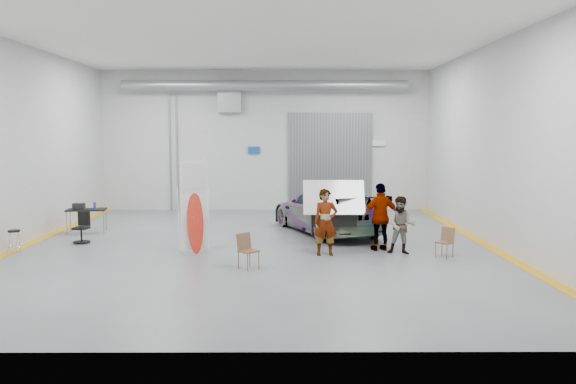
{
  "coord_description": "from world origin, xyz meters",
  "views": [
    {
      "loc": [
        0.87,
        -16.25,
        3.33
      ],
      "look_at": [
        0.94,
        1.12,
        1.5
      ],
      "focal_mm": 35.0,
      "sensor_mm": 36.0,
      "label": 1
    }
  ],
  "objects_px": {
    "surfboard_display": "(192,214)",
    "work_table": "(84,209)",
    "person_b": "(402,225)",
    "person_c": "(381,217)",
    "shop_stool": "(14,242)",
    "folding_chair_far": "(444,248)",
    "folding_chair_near": "(249,258)",
    "sedan_car": "(326,210)",
    "office_chair": "(82,229)",
    "person_a": "(326,222)"
  },
  "relations": [
    {
      "from": "work_table",
      "to": "office_chair",
      "type": "height_order",
      "value": "work_table"
    },
    {
      "from": "office_chair",
      "to": "sedan_car",
      "type": "bearing_deg",
      "value": 21.93
    },
    {
      "from": "surfboard_display",
      "to": "work_table",
      "type": "bearing_deg",
      "value": 119.83
    },
    {
      "from": "person_b",
      "to": "shop_stool",
      "type": "distance_m",
      "value": 10.71
    },
    {
      "from": "person_c",
      "to": "surfboard_display",
      "type": "height_order",
      "value": "surfboard_display"
    },
    {
      "from": "sedan_car",
      "to": "shop_stool",
      "type": "height_order",
      "value": "sedan_car"
    },
    {
      "from": "folding_chair_near",
      "to": "folding_chair_far",
      "type": "height_order",
      "value": "folding_chair_near"
    },
    {
      "from": "person_a",
      "to": "surfboard_display",
      "type": "height_order",
      "value": "surfboard_display"
    },
    {
      "from": "surfboard_display",
      "to": "work_table",
      "type": "relative_size",
      "value": 2.02
    },
    {
      "from": "person_b",
      "to": "work_table",
      "type": "distance_m",
      "value": 10.48
    },
    {
      "from": "office_chair",
      "to": "person_a",
      "type": "bearing_deg",
      "value": -5.06
    },
    {
      "from": "sedan_car",
      "to": "office_chair",
      "type": "relative_size",
      "value": 5.67
    },
    {
      "from": "person_b",
      "to": "person_c",
      "type": "height_order",
      "value": "person_c"
    },
    {
      "from": "person_b",
      "to": "office_chair",
      "type": "bearing_deg",
      "value": -176.91
    },
    {
      "from": "person_b",
      "to": "person_c",
      "type": "distance_m",
      "value": 0.72
    },
    {
      "from": "folding_chair_far",
      "to": "work_table",
      "type": "height_order",
      "value": "work_table"
    },
    {
      "from": "person_c",
      "to": "work_table",
      "type": "bearing_deg",
      "value": -31.1
    },
    {
      "from": "sedan_car",
      "to": "shop_stool",
      "type": "relative_size",
      "value": 7.91
    },
    {
      "from": "sedan_car",
      "to": "work_table",
      "type": "distance_m",
      "value": 8.1
    },
    {
      "from": "person_c",
      "to": "work_table",
      "type": "relative_size",
      "value": 1.42
    },
    {
      "from": "person_a",
      "to": "person_c",
      "type": "bearing_deg",
      "value": 13.86
    },
    {
      "from": "person_b",
      "to": "folding_chair_far",
      "type": "bearing_deg",
      "value": -9.31
    },
    {
      "from": "work_table",
      "to": "shop_stool",
      "type": "bearing_deg",
      "value": -103.13
    },
    {
      "from": "folding_chair_far",
      "to": "surfboard_display",
      "type": "bearing_deg",
      "value": -139.61
    },
    {
      "from": "person_a",
      "to": "folding_chair_far",
      "type": "relative_size",
      "value": 2.28
    },
    {
      "from": "surfboard_display",
      "to": "shop_stool",
      "type": "xyz_separation_m",
      "value": [
        -4.91,
        -0.05,
        -0.78
      ]
    },
    {
      "from": "shop_stool",
      "to": "folding_chair_far",
      "type": "bearing_deg",
      "value": -2.48
    },
    {
      "from": "folding_chair_near",
      "to": "folding_chair_far",
      "type": "bearing_deg",
      "value": -29.12
    },
    {
      "from": "person_b",
      "to": "surfboard_display",
      "type": "xyz_separation_m",
      "value": [
        -5.79,
        0.12,
        0.31
      ]
    },
    {
      "from": "shop_stool",
      "to": "surfboard_display",
      "type": "bearing_deg",
      "value": 0.58
    },
    {
      "from": "folding_chair_near",
      "to": "folding_chair_far",
      "type": "xyz_separation_m",
      "value": [
        5.17,
        1.24,
        -0.02
      ]
    },
    {
      "from": "person_a",
      "to": "person_b",
      "type": "height_order",
      "value": "person_a"
    },
    {
      "from": "surfboard_display",
      "to": "work_table",
      "type": "height_order",
      "value": "surfboard_display"
    },
    {
      "from": "sedan_car",
      "to": "folding_chair_near",
      "type": "xyz_separation_m",
      "value": [
        -2.28,
        -5.11,
        -0.49
      ]
    },
    {
      "from": "folding_chair_near",
      "to": "work_table",
      "type": "height_order",
      "value": "work_table"
    },
    {
      "from": "folding_chair_near",
      "to": "surfboard_display",
      "type": "bearing_deg",
      "value": 90.46
    },
    {
      "from": "person_a",
      "to": "folding_chair_far",
      "type": "xyz_separation_m",
      "value": [
        3.17,
        -0.3,
        -0.66
      ]
    },
    {
      "from": "sedan_car",
      "to": "surfboard_display",
      "type": "distance_m",
      "value": 5.18
    },
    {
      "from": "folding_chair_far",
      "to": "shop_stool",
      "type": "relative_size",
      "value": 1.21
    },
    {
      "from": "person_c",
      "to": "surfboard_display",
      "type": "relative_size",
      "value": 0.7
    },
    {
      "from": "person_c",
      "to": "surfboard_display",
      "type": "bearing_deg",
      "value": -10.06
    },
    {
      "from": "sedan_car",
      "to": "folding_chair_near",
      "type": "relative_size",
      "value": 6.04
    },
    {
      "from": "folding_chair_far",
      "to": "office_chair",
      "type": "height_order",
      "value": "office_chair"
    },
    {
      "from": "work_table",
      "to": "surfboard_display",
      "type": "bearing_deg",
      "value": -38.19
    },
    {
      "from": "work_table",
      "to": "person_a",
      "type": "bearing_deg",
      "value": -24.2
    },
    {
      "from": "person_c",
      "to": "office_chair",
      "type": "relative_size",
      "value": 2.08
    },
    {
      "from": "office_chair",
      "to": "surfboard_display",
      "type": "bearing_deg",
      "value": -14.25
    },
    {
      "from": "person_c",
      "to": "folding_chair_near",
      "type": "relative_size",
      "value": 2.21
    },
    {
      "from": "person_c",
      "to": "office_chair",
      "type": "xyz_separation_m",
      "value": [
        -8.91,
        1.16,
        -0.56
      ]
    },
    {
      "from": "person_a",
      "to": "work_table",
      "type": "relative_size",
      "value": 1.35
    }
  ]
}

